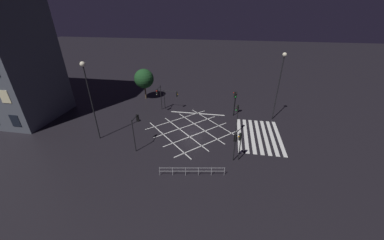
{
  "coord_description": "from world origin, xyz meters",
  "views": [
    {
      "loc": [
        -26.84,
        -4.51,
        15.98
      ],
      "look_at": [
        0.0,
        0.0,
        1.64
      ],
      "focal_mm": 20.0,
      "sensor_mm": 36.0,
      "label": 1
    }
  ],
  "objects_px": {
    "traffic_light_median_south": "(237,113)",
    "traffic_light_sw_cross": "(240,141)",
    "traffic_light_sw_main": "(235,142)",
    "traffic_light_ne_main": "(159,94)",
    "street_lamp_west": "(87,83)",
    "traffic_light_ne_cross": "(172,96)",
    "traffic_light_se_cross": "(234,99)",
    "street_lamp_east": "(281,72)",
    "traffic_light_se_main": "(235,99)",
    "traffic_light_nw_main": "(136,125)",
    "street_tree_near": "(144,79)"
  },
  "relations": [
    {
      "from": "traffic_light_median_south",
      "to": "traffic_light_sw_cross",
      "type": "bearing_deg",
      "value": 92.13
    },
    {
      "from": "traffic_light_sw_main",
      "to": "traffic_light_ne_main",
      "type": "bearing_deg",
      "value": 47.67
    },
    {
      "from": "traffic_light_sw_cross",
      "to": "traffic_light_median_south",
      "type": "relative_size",
      "value": 0.84
    },
    {
      "from": "traffic_light_ne_main",
      "to": "street_lamp_west",
      "type": "bearing_deg",
      "value": -30.76
    },
    {
      "from": "traffic_light_ne_cross",
      "to": "traffic_light_se_cross",
      "type": "distance_m",
      "value": 10.63
    },
    {
      "from": "traffic_light_se_cross",
      "to": "traffic_light_sw_main",
      "type": "xyz_separation_m",
      "value": [
        -11.86,
        -0.05,
        -0.45
      ]
    },
    {
      "from": "street_lamp_east",
      "to": "traffic_light_se_cross",
      "type": "bearing_deg",
      "value": 87.95
    },
    {
      "from": "traffic_light_median_south",
      "to": "street_lamp_east",
      "type": "relative_size",
      "value": 0.42
    },
    {
      "from": "traffic_light_median_south",
      "to": "traffic_light_se_main",
      "type": "distance_m",
      "value": 5.69
    },
    {
      "from": "traffic_light_se_main",
      "to": "traffic_light_median_south",
      "type": "bearing_deg",
      "value": 1.47
    },
    {
      "from": "traffic_light_sw_cross",
      "to": "street_lamp_east",
      "type": "xyz_separation_m",
      "value": [
        11.51,
        -5.72,
        5.07
      ]
    },
    {
      "from": "traffic_light_ne_main",
      "to": "traffic_light_nw_main",
      "type": "height_order",
      "value": "traffic_light_ne_main"
    },
    {
      "from": "street_lamp_east",
      "to": "traffic_light_sw_main",
      "type": "bearing_deg",
      "value": 151.82
    },
    {
      "from": "street_lamp_west",
      "to": "street_tree_near",
      "type": "distance_m",
      "value": 15.6
    },
    {
      "from": "street_lamp_west",
      "to": "traffic_light_se_cross",
      "type": "bearing_deg",
      "value": -60.8
    },
    {
      "from": "traffic_light_median_south",
      "to": "traffic_light_sw_main",
      "type": "xyz_separation_m",
      "value": [
        -6.27,
        0.29,
        -0.57
      ]
    },
    {
      "from": "traffic_light_se_main",
      "to": "traffic_light_nw_main",
      "type": "bearing_deg",
      "value": -47.15
    },
    {
      "from": "traffic_light_se_main",
      "to": "street_lamp_east",
      "type": "bearing_deg",
      "value": 87.0
    },
    {
      "from": "traffic_light_ne_main",
      "to": "traffic_light_nw_main",
      "type": "relative_size",
      "value": 1.0
    },
    {
      "from": "traffic_light_sw_main",
      "to": "street_lamp_east",
      "type": "bearing_deg",
      "value": -28.18
    },
    {
      "from": "traffic_light_ne_cross",
      "to": "street_lamp_west",
      "type": "relative_size",
      "value": 0.33
    },
    {
      "from": "traffic_light_nw_main",
      "to": "traffic_light_median_south",
      "type": "bearing_deg",
      "value": -65.55
    },
    {
      "from": "traffic_light_median_south",
      "to": "traffic_light_nw_main",
      "type": "height_order",
      "value": "traffic_light_nw_main"
    },
    {
      "from": "traffic_light_sw_cross",
      "to": "street_tree_near",
      "type": "height_order",
      "value": "street_tree_near"
    },
    {
      "from": "traffic_light_se_main",
      "to": "street_tree_near",
      "type": "bearing_deg",
      "value": -105.85
    },
    {
      "from": "traffic_light_se_main",
      "to": "traffic_light_sw_main",
      "type": "height_order",
      "value": "traffic_light_se_main"
    },
    {
      "from": "traffic_light_se_main",
      "to": "traffic_light_se_cross",
      "type": "bearing_deg",
      "value": -63.54
    },
    {
      "from": "traffic_light_ne_cross",
      "to": "traffic_light_sw_main",
      "type": "distance_m",
      "value": 16.65
    },
    {
      "from": "traffic_light_sw_cross",
      "to": "traffic_light_sw_main",
      "type": "relative_size",
      "value": 1.03
    },
    {
      "from": "traffic_light_median_south",
      "to": "street_lamp_west",
      "type": "bearing_deg",
      "value": 13.76
    },
    {
      "from": "traffic_light_ne_main",
      "to": "street_lamp_west",
      "type": "distance_m",
      "value": 12.05
    },
    {
      "from": "traffic_light_ne_cross",
      "to": "traffic_light_median_south",
      "type": "distance_m",
      "value": 12.74
    },
    {
      "from": "traffic_light_ne_cross",
      "to": "street_lamp_west",
      "type": "bearing_deg",
      "value": -124.13
    },
    {
      "from": "street_lamp_east",
      "to": "street_tree_near",
      "type": "bearing_deg",
      "value": 77.41
    },
    {
      "from": "street_lamp_east",
      "to": "street_lamp_west",
      "type": "distance_m",
      "value": 26.27
    },
    {
      "from": "traffic_light_sw_main",
      "to": "street_tree_near",
      "type": "distance_m",
      "value": 23.99
    },
    {
      "from": "street_lamp_east",
      "to": "traffic_light_se_main",
      "type": "bearing_deg",
      "value": 87.0
    },
    {
      "from": "traffic_light_median_south",
      "to": "traffic_light_sw_main",
      "type": "height_order",
      "value": "traffic_light_median_south"
    },
    {
      "from": "traffic_light_nw_main",
      "to": "street_tree_near",
      "type": "distance_m",
      "value": 16.93
    },
    {
      "from": "traffic_light_median_south",
      "to": "traffic_light_ne_main",
      "type": "bearing_deg",
      "value": -21.64
    },
    {
      "from": "traffic_light_ne_main",
      "to": "traffic_light_se_main",
      "type": "bearing_deg",
      "value": 92.91
    },
    {
      "from": "traffic_light_sw_cross",
      "to": "traffic_light_median_south",
      "type": "bearing_deg",
      "value": -87.87
    },
    {
      "from": "traffic_light_sw_cross",
      "to": "street_lamp_west",
      "type": "xyz_separation_m",
      "value": [
        1.64,
        18.63,
        5.23
      ]
    },
    {
      "from": "traffic_light_se_main",
      "to": "street_lamp_west",
      "type": "xyz_separation_m",
      "value": [
        -10.19,
        18.26,
        4.9
      ]
    },
    {
      "from": "traffic_light_median_south",
      "to": "traffic_light_ne_main",
      "type": "distance_m",
      "value": 13.68
    },
    {
      "from": "traffic_light_ne_cross",
      "to": "traffic_light_sw_main",
      "type": "height_order",
      "value": "traffic_light_sw_main"
    },
    {
      "from": "traffic_light_se_cross",
      "to": "street_lamp_west",
      "type": "bearing_deg",
      "value": 29.2
    },
    {
      "from": "traffic_light_se_cross",
      "to": "traffic_light_se_main",
      "type": "distance_m",
      "value": 0.22
    },
    {
      "from": "traffic_light_ne_cross",
      "to": "traffic_light_nw_main",
      "type": "height_order",
      "value": "traffic_light_nw_main"
    },
    {
      "from": "traffic_light_se_cross",
      "to": "street_lamp_east",
      "type": "bearing_deg",
      "value": 177.95
    }
  ]
}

